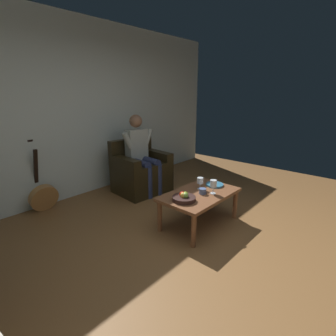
{
  "coord_description": "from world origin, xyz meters",
  "views": [
    {
      "loc": [
        2.17,
        1.12,
        1.67
      ],
      "look_at": [
        -0.55,
        -1.27,
        0.59
      ],
      "focal_mm": 27.43,
      "sensor_mm": 36.0,
      "label": 1
    }
  ],
  "objects_px": {
    "coffee_table": "(200,197)",
    "decorative_dish": "(215,185)",
    "candle_jar": "(203,191)",
    "armchair": "(141,172)",
    "guitar": "(43,195)",
    "wine_glass_near": "(213,184)",
    "wine_glass_far": "(200,181)",
    "fruit_bowl": "(184,198)",
    "person_seated": "(141,152)"
  },
  "relations": [
    {
      "from": "wine_glass_near",
      "to": "coffee_table",
      "type": "bearing_deg",
      "value": -56.31
    },
    {
      "from": "decorative_dish",
      "to": "candle_jar",
      "type": "distance_m",
      "value": 0.36
    },
    {
      "from": "person_seated",
      "to": "guitar",
      "type": "xyz_separation_m",
      "value": [
        1.46,
        -0.52,
        -0.47
      ]
    },
    {
      "from": "wine_glass_near",
      "to": "decorative_dish",
      "type": "xyz_separation_m",
      "value": [
        -0.27,
        -0.14,
        -0.11
      ]
    },
    {
      "from": "wine_glass_near",
      "to": "person_seated",
      "type": "bearing_deg",
      "value": -97.87
    },
    {
      "from": "guitar",
      "to": "decorative_dish",
      "type": "distance_m",
      "value": 2.45
    },
    {
      "from": "candle_jar",
      "to": "person_seated",
      "type": "bearing_deg",
      "value": -101.88
    },
    {
      "from": "wine_glass_far",
      "to": "decorative_dish",
      "type": "bearing_deg",
      "value": 162.06
    },
    {
      "from": "decorative_dish",
      "to": "candle_jar",
      "type": "bearing_deg",
      "value": 6.6
    },
    {
      "from": "candle_jar",
      "to": "wine_glass_far",
      "type": "bearing_deg",
      "value": -134.27
    },
    {
      "from": "coffee_table",
      "to": "wine_glass_near",
      "type": "distance_m",
      "value": 0.25
    },
    {
      "from": "wine_glass_far",
      "to": "wine_glass_near",
      "type": "bearing_deg",
      "value": 83.35
    },
    {
      "from": "coffee_table",
      "to": "candle_jar",
      "type": "xyz_separation_m",
      "value": [
        0.0,
        0.04,
        0.09
      ]
    },
    {
      "from": "armchair",
      "to": "coffee_table",
      "type": "bearing_deg",
      "value": 82.69
    },
    {
      "from": "guitar",
      "to": "wine_glass_far",
      "type": "height_order",
      "value": "guitar"
    },
    {
      "from": "guitar",
      "to": "decorative_dish",
      "type": "bearing_deg",
      "value": 128.28
    },
    {
      "from": "decorative_dish",
      "to": "guitar",
      "type": "bearing_deg",
      "value": -51.72
    },
    {
      "from": "armchair",
      "to": "wine_glass_far",
      "type": "bearing_deg",
      "value": 86.75
    },
    {
      "from": "guitar",
      "to": "decorative_dish",
      "type": "xyz_separation_m",
      "value": [
        -1.51,
        1.92,
        0.21
      ]
    },
    {
      "from": "coffee_table",
      "to": "guitar",
      "type": "xyz_separation_m",
      "value": [
        1.16,
        -1.92,
        -0.14
      ]
    },
    {
      "from": "wine_glass_near",
      "to": "decorative_dish",
      "type": "distance_m",
      "value": 0.32
    },
    {
      "from": "armchair",
      "to": "decorative_dish",
      "type": "distance_m",
      "value": 1.44
    },
    {
      "from": "armchair",
      "to": "guitar",
      "type": "xyz_separation_m",
      "value": [
        1.46,
        -0.48,
        -0.1
      ]
    },
    {
      "from": "wine_glass_far",
      "to": "fruit_bowl",
      "type": "bearing_deg",
      "value": 9.69
    },
    {
      "from": "guitar",
      "to": "wine_glass_near",
      "type": "xyz_separation_m",
      "value": [
        -1.25,
        2.06,
        0.33
      ]
    },
    {
      "from": "fruit_bowl",
      "to": "candle_jar",
      "type": "distance_m",
      "value": 0.33
    },
    {
      "from": "wine_glass_near",
      "to": "candle_jar",
      "type": "distance_m",
      "value": 0.16
    },
    {
      "from": "decorative_dish",
      "to": "wine_glass_near",
      "type": "bearing_deg",
      "value": 27.45
    },
    {
      "from": "fruit_bowl",
      "to": "wine_glass_far",
      "type": "bearing_deg",
      "value": -170.31
    },
    {
      "from": "person_seated",
      "to": "candle_jar",
      "type": "relative_size",
      "value": 14.26
    },
    {
      "from": "armchair",
      "to": "guitar",
      "type": "distance_m",
      "value": 1.55
    },
    {
      "from": "armchair",
      "to": "wine_glass_near",
      "type": "bearing_deg",
      "value": 86.93
    },
    {
      "from": "person_seated",
      "to": "armchair",
      "type": "bearing_deg",
      "value": -90.0
    },
    {
      "from": "coffee_table",
      "to": "fruit_bowl",
      "type": "bearing_deg",
      "value": -0.83
    },
    {
      "from": "coffee_table",
      "to": "guitar",
      "type": "distance_m",
      "value": 2.25
    },
    {
      "from": "coffee_table",
      "to": "decorative_dish",
      "type": "relative_size",
      "value": 4.37
    },
    {
      "from": "armchair",
      "to": "fruit_bowl",
      "type": "distance_m",
      "value": 1.57
    },
    {
      "from": "candle_jar",
      "to": "guitar",
      "type": "bearing_deg",
      "value": -59.44
    },
    {
      "from": "candle_jar",
      "to": "armchair",
      "type": "bearing_deg",
      "value": -101.73
    },
    {
      "from": "person_seated",
      "to": "candle_jar",
      "type": "distance_m",
      "value": 1.5
    },
    {
      "from": "wine_glass_near",
      "to": "decorative_dish",
      "type": "bearing_deg",
      "value": -152.55
    },
    {
      "from": "decorative_dish",
      "to": "person_seated",
      "type": "bearing_deg",
      "value": -87.84
    },
    {
      "from": "coffee_table",
      "to": "guitar",
      "type": "relative_size",
      "value": 1.01
    },
    {
      "from": "coffee_table",
      "to": "fruit_bowl",
      "type": "xyz_separation_m",
      "value": [
        0.32,
        -0.0,
        0.1
      ]
    },
    {
      "from": "person_seated",
      "to": "wine_glass_far",
      "type": "distance_m",
      "value": 1.35
    },
    {
      "from": "wine_glass_far",
      "to": "fruit_bowl",
      "type": "relative_size",
      "value": 0.56
    },
    {
      "from": "armchair",
      "to": "wine_glass_near",
      "type": "height_order",
      "value": "armchair"
    },
    {
      "from": "person_seated",
      "to": "guitar",
      "type": "distance_m",
      "value": 1.62
    },
    {
      "from": "armchair",
      "to": "wine_glass_far",
      "type": "relative_size",
      "value": 5.73
    },
    {
      "from": "fruit_bowl",
      "to": "person_seated",
      "type": "bearing_deg",
      "value": -114.12
    }
  ]
}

